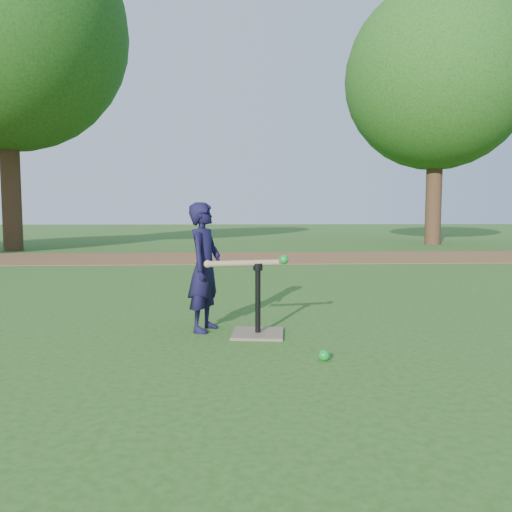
{
  "coord_description": "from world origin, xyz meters",
  "views": [
    {
      "loc": [
        -0.11,
        -3.9,
        1.04
      ],
      "look_at": [
        0.13,
        0.57,
        0.65
      ],
      "focal_mm": 35.0,
      "sensor_mm": 36.0,
      "label": 1
    }
  ],
  "objects": [
    {
      "name": "ground",
      "position": [
        0.0,
        0.0,
        0.0
      ],
      "size": [
        80.0,
        80.0,
        0.0
      ],
      "primitive_type": "plane",
      "color": "#285116",
      "rests_on": "ground"
    },
    {
      "name": "dirt_strip",
      "position": [
        0.0,
        7.5,
        0.01
      ],
      "size": [
        24.0,
        3.0,
        0.01
      ],
      "primitive_type": "cube",
      "color": "brown",
      "rests_on": "ground"
    },
    {
      "name": "child",
      "position": [
        -0.33,
        0.46,
        0.57
      ],
      "size": [
        0.39,
        0.48,
        1.13
      ],
      "primitive_type": "imported",
      "rotation": [
        0.0,
        0.0,
        1.23
      ],
      "color": "black",
      "rests_on": "ground"
    },
    {
      "name": "wiffle_ball_ground",
      "position": [
        0.56,
        -0.5,
        0.04
      ],
      "size": [
        0.08,
        0.08,
        0.08
      ],
      "primitive_type": "sphere",
      "color": "#0D9128",
      "rests_on": "ground"
    },
    {
      "name": "batting_tee",
      "position": [
        0.13,
        0.27,
        0.11
      ],
      "size": [
        0.48,
        0.48,
        0.61
      ],
      "color": "#79634C",
      "rests_on": "ground"
    },
    {
      "name": "swing_action",
      "position": [
        0.05,
        0.25,
        0.62
      ],
      "size": [
        0.71,
        0.16,
        0.1
      ],
      "color": "tan",
      "rests_on": "ground"
    },
    {
      "name": "tree_left",
      "position": [
        -6.0,
        10.0,
        5.87
      ],
      "size": [
        6.4,
        6.4,
        9.08
      ],
      "color": "#382316",
      "rests_on": "ground"
    },
    {
      "name": "tree_right",
      "position": [
        6.5,
        12.0,
        5.29
      ],
      "size": [
        5.8,
        5.8,
        8.21
      ],
      "color": "#382316",
      "rests_on": "ground"
    }
  ]
}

